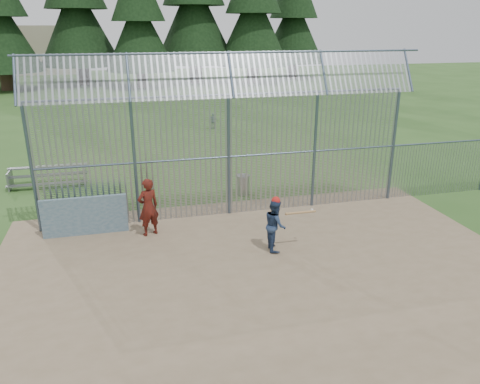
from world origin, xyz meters
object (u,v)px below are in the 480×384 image
object	(u,v)px
onlooker	(148,207)
dugout_wall	(85,216)
batter	(275,225)
trash_can	(243,184)
bleacher	(48,176)

from	to	relation	value
onlooker	dugout_wall	bearing A→B (deg)	-36.21
onlooker	batter	bearing A→B (deg)	129.50
dugout_wall	trash_can	bearing A→B (deg)	23.38
dugout_wall	trash_can	xyz separation A→B (m)	(5.53, 2.39, -0.24)
onlooker	trash_can	size ratio (longest dim) A/B	2.18
dugout_wall	onlooker	distance (m)	1.96
batter	onlooker	distance (m)	3.86
dugout_wall	bleacher	size ratio (longest dim) A/B	0.83
dugout_wall	trash_can	size ratio (longest dim) A/B	3.05
trash_can	bleacher	distance (m)	7.77
onlooker	bleacher	size ratio (longest dim) A/B	0.60
batter	trash_can	bearing A→B (deg)	2.84
onlooker	trash_can	xyz separation A→B (m)	(3.66, 2.87, -0.53)
dugout_wall	onlooker	bearing A→B (deg)	-14.46
dugout_wall	batter	size ratio (longest dim) A/B	1.68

